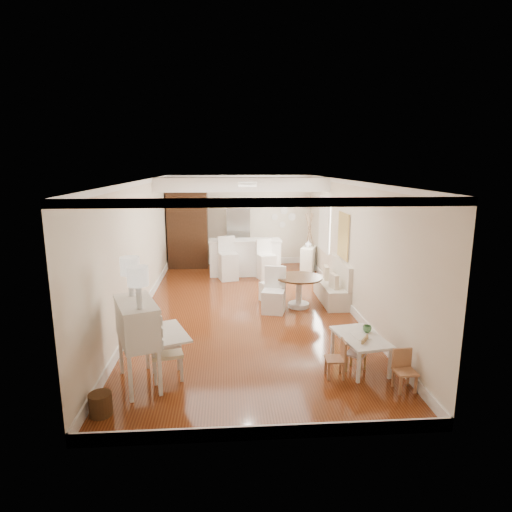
{
  "coord_description": "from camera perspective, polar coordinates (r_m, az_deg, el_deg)",
  "views": [
    {
      "loc": [
        -0.41,
        -8.88,
        3.14
      ],
      "look_at": [
        0.22,
        0.3,
        1.15
      ],
      "focal_mm": 30.0,
      "sensor_mm": 36.0,
      "label": 1
    }
  ],
  "objects": [
    {
      "name": "slip_chair_near",
      "position": [
        9.19,
        2.38,
        -4.6
      ],
      "size": [
        0.57,
        0.58,
        0.97
      ],
      "primitive_type": "cube",
      "rotation": [
        0.0,
        0.0,
        -0.26
      ],
      "color": "white",
      "rests_on": "ground"
    },
    {
      "name": "gustavian_armchair",
      "position": [
        6.63,
        -11.83,
        -12.32
      ],
      "size": [
        0.58,
        0.58,
        0.84
      ],
      "primitive_type": "cube",
      "rotation": [
        0.0,
        0.0,
        1.8
      ],
      "color": "silver",
      "rests_on": "ground"
    },
    {
      "name": "kids_table",
      "position": [
        7.07,
        13.67,
        -12.26
      ],
      "size": [
        0.78,
        1.12,
        0.51
      ],
      "primitive_type": "cube",
      "rotation": [
        0.0,
        0.0,
        0.18
      ],
      "color": "white",
      "rests_on": "ground"
    },
    {
      "name": "pencil_cup",
      "position": [
        7.13,
        14.59,
        -9.38
      ],
      "size": [
        0.15,
        0.15,
        0.11
      ],
      "primitive_type": "imported",
      "rotation": [
        0.0,
        0.0,
        -0.12
      ],
      "color": "#528D58",
      "rests_on": "kids_table"
    },
    {
      "name": "sideboard",
      "position": [
        12.75,
        7.04,
        -0.42
      ],
      "size": [
        0.62,
        0.86,
        0.75
      ],
      "primitive_type": "cube",
      "rotation": [
        0.0,
        0.0,
        -0.39
      ],
      "color": "white",
      "rests_on": "ground"
    },
    {
      "name": "wicker_basket",
      "position": [
        6.09,
        -20.03,
        -18.08
      ],
      "size": [
        0.32,
        0.32,
        0.29
      ],
      "primitive_type": "cylinder",
      "rotation": [
        0.0,
        0.0,
        0.1
      ],
      "color": "#4A2D17",
      "rests_on": "ground"
    },
    {
      "name": "dining_table",
      "position": [
        9.59,
        5.74,
        -4.79
      ],
      "size": [
        1.22,
        1.22,
        0.7
      ],
      "primitive_type": "cylinder",
      "rotation": [
        0.0,
        0.0,
        0.21
      ],
      "color": "#482C17",
      "rests_on": "ground"
    },
    {
      "name": "kids_chair_c",
      "position": [
        6.55,
        19.27,
        -14.27
      ],
      "size": [
        0.3,
        0.3,
        0.59
      ],
      "primitive_type": "cube",
      "rotation": [
        0.0,
        0.0,
        0.06
      ],
      "color": "#B57952",
      "rests_on": "ground"
    },
    {
      "name": "slip_chair_far",
      "position": [
        9.92,
        2.03,
        -3.64
      ],
      "size": [
        0.56,
        0.57,
        0.87
      ],
      "primitive_type": "cube",
      "rotation": [
        0.0,
        0.0,
        -2.67
      ],
      "color": "white",
      "rests_on": "ground"
    },
    {
      "name": "bar_stool_right",
      "position": [
        11.81,
        1.39,
        -0.49
      ],
      "size": [
        0.54,
        0.54,
        1.1
      ],
      "primitive_type": "cube",
      "rotation": [
        0.0,
        0.0,
        0.27
      ],
      "color": "white",
      "rests_on": "ground"
    },
    {
      "name": "secretary_bureau",
      "position": [
        6.45,
        -15.44,
        -11.18
      ],
      "size": [
        1.28,
        1.29,
        1.26
      ],
      "primitive_type": "cube",
      "rotation": [
        0.0,
        0.0,
        0.37
      ],
      "color": "white",
      "rests_on": "ground"
    },
    {
      "name": "branch_vase",
      "position": [
        12.64,
        7.0,
        1.67
      ],
      "size": [
        0.23,
        0.23,
        0.2
      ],
      "primitive_type": "imported",
      "rotation": [
        0.0,
        0.0,
        -0.18
      ],
      "color": "white",
      "rests_on": "sideboard"
    },
    {
      "name": "kids_chair_a",
      "position": [
        6.66,
        10.48,
        -13.3
      ],
      "size": [
        0.29,
        0.29,
        0.59
      ],
      "primitive_type": "cube",
      "rotation": [
        0.0,
        0.0,
        -1.6
      ],
      "color": "#9A6746",
      "rests_on": "ground"
    },
    {
      "name": "fridge",
      "position": [
        13.24,
        -0.82,
        2.45
      ],
      "size": [
        0.75,
        0.65,
        1.8
      ],
      "primitive_type": "imported",
      "color": "silver",
      "rests_on": "ground"
    },
    {
      "name": "bar_stool_left",
      "position": [
        11.74,
        -3.72,
        -0.36
      ],
      "size": [
        0.57,
        0.57,
        1.19
      ],
      "primitive_type": "cube",
      "rotation": [
        0.0,
        0.0,
        0.24
      ],
      "color": "silver",
      "rests_on": "ground"
    },
    {
      "name": "banquette",
      "position": [
        10.04,
        10.05,
        -3.3
      ],
      "size": [
        0.52,
        1.6,
        0.98
      ],
      "primitive_type": "cube",
      "color": "silver",
      "rests_on": "ground"
    },
    {
      "name": "room",
      "position": [
        9.29,
        -1.15,
        5.02
      ],
      "size": [
        9.0,
        9.04,
        2.82
      ],
      "color": "brown",
      "rests_on": "ground"
    },
    {
      "name": "pantry_cabinet",
      "position": [
        13.27,
        -9.07,
        3.41
      ],
      "size": [
        1.2,
        0.6,
        2.3
      ],
      "primitive_type": "cube",
      "color": "#381E11",
      "rests_on": "ground"
    },
    {
      "name": "kids_chair_b",
      "position": [
        6.92,
        13.22,
        -12.48
      ],
      "size": [
        0.39,
        0.39,
        0.58
      ],
      "primitive_type": "cube",
      "rotation": [
        0.0,
        0.0,
        -2.18
      ],
      "color": "tan",
      "rests_on": "ground"
    },
    {
      "name": "breakfast_counter",
      "position": [
        12.28,
        -1.48,
        -0.16
      ],
      "size": [
        2.05,
        0.65,
        1.03
      ],
      "primitive_type": "cube",
      "color": "white",
      "rests_on": "ground"
    }
  ]
}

